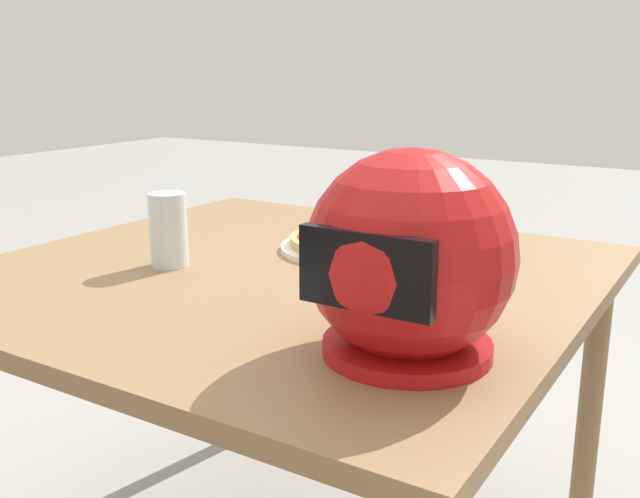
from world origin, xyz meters
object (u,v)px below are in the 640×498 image
pizza (355,237)px  drinking_glass (168,230)px  dining_table (284,306)px  motorcycle_helmet (409,259)px

pizza → drinking_glass: 0.37m
dining_table → motorcycle_helmet: motorcycle_helmet is taller
drinking_glass → dining_table: bearing=-153.1°
pizza → drinking_glass: bearing=50.2°
dining_table → motorcycle_helmet: 0.49m
dining_table → drinking_glass: 0.26m
pizza → drinking_glass: (0.24, 0.28, 0.04)m
motorcycle_helmet → dining_table: bearing=-34.5°
pizza → motorcycle_helmet: size_ratio=0.95×
dining_table → pizza: bearing=-103.7°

